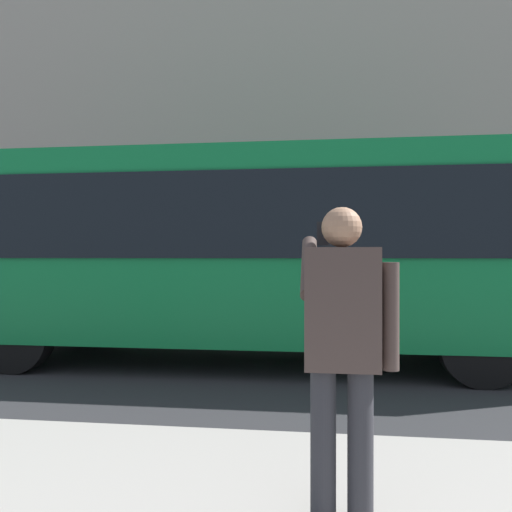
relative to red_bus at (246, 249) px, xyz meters
The scene contains 4 objects.
ground_plane 2.15m from the red_bus, behind, with size 60.00×60.00×0.00m, color #2B2B2D.
building_facade_far 8.33m from the red_bus, 100.84° to the right, with size 28.00×1.55×12.00m.
red_bus is the anchor object (origin of this frame).
pedestrian_photographer 4.77m from the red_bus, 104.72° to the left, with size 0.53×0.52×1.70m.
Camera 1 is at (0.26, 7.52, 1.59)m, focal length 34.69 mm.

